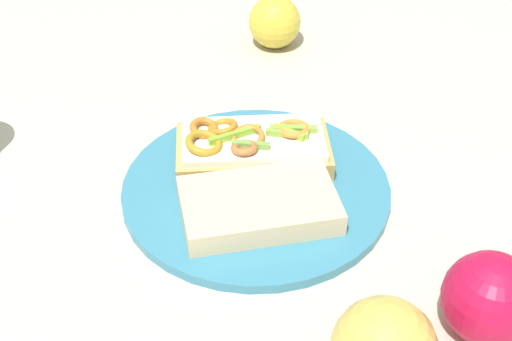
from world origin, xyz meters
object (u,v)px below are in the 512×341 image
object	(u,v)px
plate	(256,190)
bread_slice_side	(259,205)
sandwich	(252,147)
apple_0	(490,298)
apple_2	(275,22)

from	to	relation	value
plate	bread_slice_side	bearing A→B (deg)	130.53
sandwich	apple_0	distance (m)	0.30
bread_slice_side	apple_2	xyz separation A→B (m)	(0.19, -0.30, 0.01)
apple_0	apple_2	xyz separation A→B (m)	(0.42, -0.29, -0.00)
plate	sandwich	world-z (taller)	sandwich
plate	apple_2	distance (m)	0.31
bread_slice_side	apple_0	bearing A→B (deg)	-46.87
sandwich	apple_0	xyz separation A→B (m)	(-0.29, 0.06, 0.01)
sandwich	bread_slice_side	xyz separation A→B (m)	(-0.06, 0.07, -0.00)
sandwich	apple_0	world-z (taller)	apple_0
sandwich	bread_slice_side	distance (m)	0.09
plate	bread_slice_side	xyz separation A→B (m)	(-0.03, 0.03, 0.02)
bread_slice_side	apple_2	distance (m)	0.35
apple_0	plate	bearing A→B (deg)	-6.13
bread_slice_side	apple_2	size ratio (longest dim) A/B	2.14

